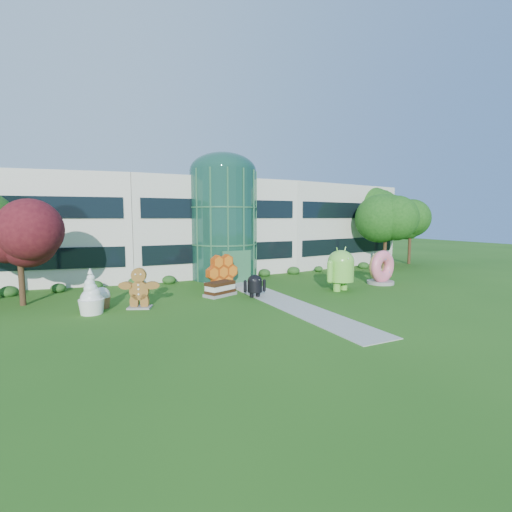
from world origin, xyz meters
name	(u,v)px	position (x,y,z in m)	size (l,w,h in m)	color
ground	(291,305)	(0.00, 0.00, 0.00)	(140.00, 140.00, 0.00)	#215114
building	(203,226)	(0.00, 18.00, 4.65)	(46.00, 15.00, 9.30)	beige
atrium	(223,225)	(0.00, 12.00, 4.90)	(6.00, 6.00, 9.80)	#194738
walkway	(276,299)	(0.00, 2.00, 0.02)	(2.40, 20.00, 0.04)	#9E9E93
tree_red	(20,259)	(-15.50, 7.50, 3.00)	(4.00, 4.00, 6.00)	#3F0C14
trees_backdrop	(220,232)	(0.00, 13.00, 4.20)	(52.00, 8.00, 8.40)	#174711
android_green	(341,267)	(5.94, 2.48, 1.84)	(3.25, 2.17, 3.69)	#6EC840
android_black	(255,284)	(-1.08, 3.15, 0.95)	(1.67, 1.12, 1.89)	black
donut	(381,267)	(10.83, 3.26, 1.45)	(2.78, 1.33, 2.89)	#E65774
gingerbread	(139,288)	(-8.88, 3.47, 1.28)	(2.77, 1.07, 2.56)	brown
ice_cream_sandwich	(220,289)	(-3.09, 4.71, 0.52)	(2.34, 1.17, 1.04)	black
honeycomb	(222,273)	(-2.00, 7.21, 1.22)	(3.10, 1.11, 2.44)	orange
froyo	(91,292)	(-11.62, 3.29, 1.33)	(1.55, 1.55, 2.65)	white
cupcake	(102,298)	(-11.00, 4.54, 0.66)	(1.11, 1.11, 1.33)	white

